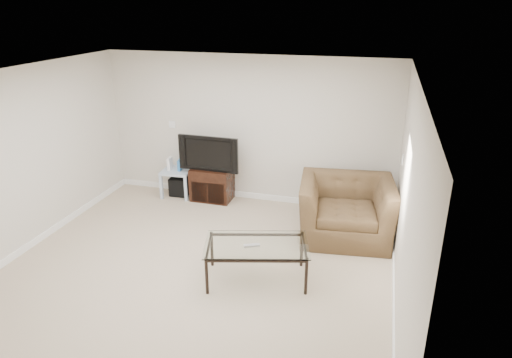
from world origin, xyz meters
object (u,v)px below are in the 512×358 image
(side_table, at_px, (178,182))
(coffee_table, at_px, (257,262))
(recliner, at_px, (347,200))
(subwoofer, at_px, (180,186))
(tv_stand, at_px, (212,184))
(television, at_px, (211,152))

(side_table, height_order, coffee_table, coffee_table)
(recliner, bearing_deg, subwoofer, 158.68)
(side_table, xyz_separation_m, recliner, (3.04, -0.76, 0.34))
(coffee_table, bearing_deg, recliner, 56.59)
(coffee_table, bearing_deg, tv_stand, 122.80)
(side_table, bearing_deg, subwoofer, 37.93)
(recliner, bearing_deg, television, 156.18)
(television, distance_m, coffee_table, 2.68)
(tv_stand, xyz_separation_m, side_table, (-0.66, 0.00, -0.05))
(subwoofer, bearing_deg, side_table, -142.07)
(television, distance_m, subwoofer, 0.95)
(television, height_order, recliner, television)
(tv_stand, distance_m, recliner, 2.52)
(television, xyz_separation_m, coffee_table, (1.42, -2.18, -0.63))
(television, height_order, side_table, television)
(tv_stand, bearing_deg, television, -90.00)
(coffee_table, bearing_deg, subwoofer, 132.64)
(tv_stand, bearing_deg, side_table, -179.93)
(side_table, distance_m, coffee_table, 3.04)
(subwoofer, height_order, coffee_table, coffee_table)
(subwoofer, distance_m, recliner, 3.14)
(subwoofer, bearing_deg, television, -4.65)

